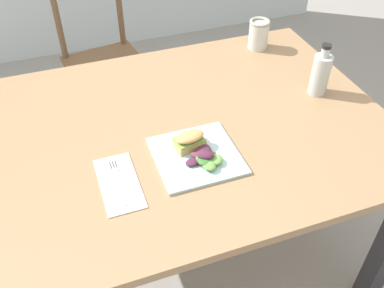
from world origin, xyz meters
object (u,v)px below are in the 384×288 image
at_px(chair_wooden_far, 104,61).
at_px(plate_lunch, 196,156).
at_px(fork_on_napkin, 118,178).
at_px(dining_table, 182,148).
at_px(bottle_cold_brew, 320,76).
at_px(mason_jar_iced_tea, 258,36).
at_px(sandwich_half_front, 190,140).

relative_size(chair_wooden_far, plate_lunch, 3.40).
xyz_separation_m(plate_lunch, fork_on_napkin, (-0.25, -0.01, 0.00)).
height_order(dining_table, fork_on_napkin, fork_on_napkin).
bearing_deg(chair_wooden_far, dining_table, -83.86).
bearing_deg(fork_on_napkin, chair_wooden_far, 82.88).
height_order(plate_lunch, fork_on_napkin, plate_lunch).
distance_m(dining_table, chair_wooden_far, 1.04).
bearing_deg(bottle_cold_brew, chair_wooden_far, 122.77).
height_order(chair_wooden_far, mason_jar_iced_tea, chair_wooden_far).
relative_size(dining_table, chair_wooden_far, 1.62).
bearing_deg(chair_wooden_far, bottle_cold_brew, -57.23).
bearing_deg(chair_wooden_far, sandwich_half_front, -85.29).
bearing_deg(sandwich_half_front, bottle_cold_brew, 14.29).
xyz_separation_m(dining_table, sandwich_half_front, (-0.02, -0.12, 0.14)).
distance_m(sandwich_half_front, mason_jar_iced_tea, 0.72).
distance_m(fork_on_napkin, mason_jar_iced_tea, 0.93).
height_order(dining_table, bottle_cold_brew, bottle_cold_brew).
bearing_deg(fork_on_napkin, dining_table, 34.42).
height_order(dining_table, mason_jar_iced_tea, mason_jar_iced_tea).
relative_size(plate_lunch, mason_jar_iced_tea, 2.06).
height_order(sandwich_half_front, bottle_cold_brew, bottle_cold_brew).
xyz_separation_m(chair_wooden_far, plate_lunch, (0.10, -1.18, 0.30)).
xyz_separation_m(dining_table, chair_wooden_far, (-0.11, 1.02, -0.19)).
xyz_separation_m(fork_on_napkin, bottle_cold_brew, (0.79, 0.19, 0.07)).
bearing_deg(plate_lunch, chair_wooden_far, 94.94).
bearing_deg(bottle_cold_brew, mason_jar_iced_tea, 98.39).
height_order(chair_wooden_far, bottle_cold_brew, bottle_cold_brew).
distance_m(dining_table, mason_jar_iced_tea, 0.64).
bearing_deg(dining_table, chair_wooden_far, 96.14).
xyz_separation_m(plate_lunch, mason_jar_iced_tea, (0.49, 0.56, 0.05)).
bearing_deg(dining_table, mason_jar_iced_tea, 39.72).
bearing_deg(bottle_cold_brew, dining_table, -178.26).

